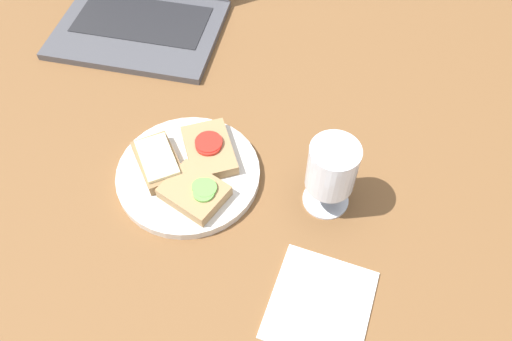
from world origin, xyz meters
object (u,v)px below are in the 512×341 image
(plate, at_px, (188,174))
(wine_glass, at_px, (332,169))
(napkin, at_px, (320,304))
(laptop, at_px, (144,4))
(sandwich_with_cheese, at_px, (158,161))
(sandwich_with_tomato, at_px, (209,149))
(sandwich_with_cucumber, at_px, (195,192))

(plate, distance_m, wine_glass, 0.24)
(plate, relative_size, napkin, 1.59)
(plate, height_order, laptop, laptop)
(napkin, bearing_deg, sandwich_with_cheese, 149.66)
(wine_glass, bearing_deg, sandwich_with_tomato, 168.72)
(plate, relative_size, sandwich_with_cucumber, 2.03)
(plate, bearing_deg, sandwich_with_cheese, 179.75)
(wine_glass, bearing_deg, napkin, -84.67)
(sandwich_with_cheese, height_order, napkin, sandwich_with_cheese)
(sandwich_with_cheese, bearing_deg, laptop, 112.86)
(napkin, bearing_deg, sandwich_with_cucumber, 149.45)
(sandwich_with_cucumber, relative_size, napkin, 0.78)
(sandwich_with_cheese, height_order, sandwich_with_cucumber, same)
(plate, height_order, napkin, plate)
(sandwich_with_cucumber, bearing_deg, napkin, -30.55)
(plate, bearing_deg, wine_glass, 0.69)
(sandwich_with_cheese, height_order, laptop, laptop)
(sandwich_with_cucumber, relative_size, sandwich_with_tomato, 0.88)
(sandwich_with_cheese, bearing_deg, plate, -0.25)
(sandwich_with_cheese, distance_m, napkin, 0.34)
(sandwich_with_cucumber, height_order, laptop, laptop)
(sandwich_with_cheese, relative_size, sandwich_with_cucumber, 1.02)
(wine_glass, relative_size, napkin, 0.89)
(sandwich_with_cucumber, xyz_separation_m, laptop, (-0.23, 0.42, 0.01))
(sandwich_with_cucumber, height_order, sandwich_with_tomato, same)
(plate, relative_size, sandwich_with_cheese, 1.99)
(plate, distance_m, sandwich_with_cheese, 0.05)
(plate, height_order, sandwich_with_tomato, sandwich_with_tomato)
(plate, relative_size, sandwich_with_tomato, 1.79)
(sandwich_with_cheese, relative_size, sandwich_with_tomato, 0.90)
(sandwich_with_cheese, distance_m, laptop, 0.41)
(sandwich_with_cucumber, bearing_deg, sandwich_with_cheese, 150.25)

